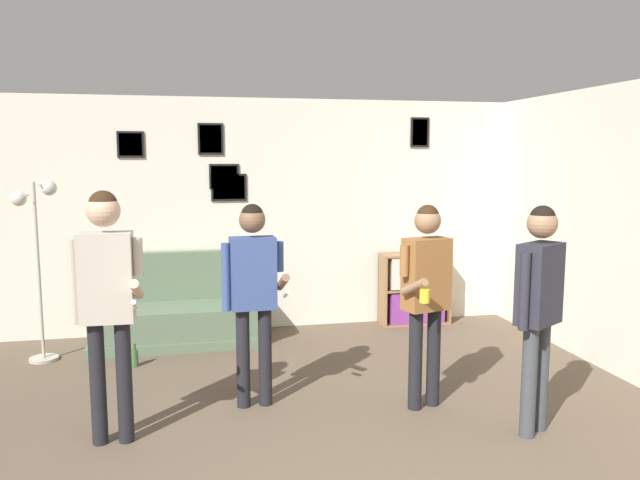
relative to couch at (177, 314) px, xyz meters
The scene contains 11 objects.
wall_back 1.46m from the couch, 23.70° to the left, with size 8.59×0.08×2.70m.
wall_right 4.60m from the couch, 25.00° to the right, with size 0.06×6.94×2.70m.
couch is the anchor object (origin of this frame).
bookshelf 2.85m from the couch, ahead, with size 0.84×0.30×0.87m.
floor_lamp 1.61m from the couch, 163.72° to the right, with size 0.43×0.28×1.80m.
person_player_foreground_left 2.59m from the couch, 99.43° to the right, with size 0.50×0.49×1.80m.
person_player_foreground_center 2.19m from the couch, 71.57° to the right, with size 0.51×0.44×1.66m.
person_watcher_holding_cup 3.12m from the couch, 48.64° to the right, with size 0.48×0.50×1.66m.
person_spectator_near_bookshelf 3.98m from the couch, 47.92° to the right, with size 0.44×0.36×1.69m.
bottle_on_floor 0.89m from the couch, 117.21° to the right, with size 0.08×0.08×0.23m.
drinking_cup 2.98m from the couch, ahead, with size 0.08×0.08×0.11m.
Camera 1 is at (-0.76, -2.71, 2.02)m, focal length 35.00 mm.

